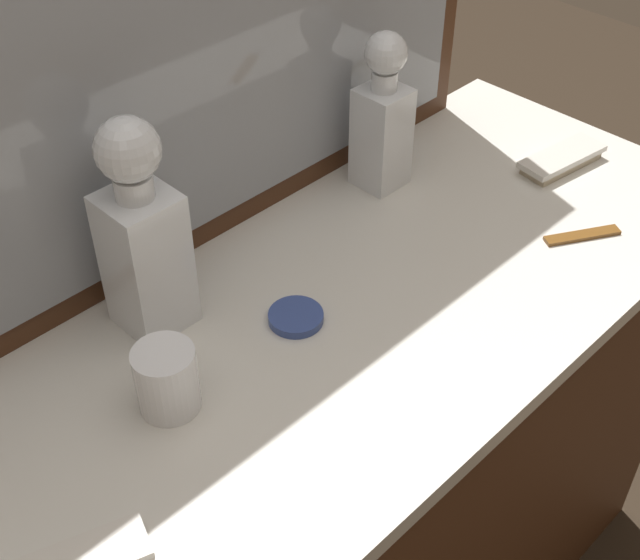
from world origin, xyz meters
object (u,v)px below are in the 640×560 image
Objects in this scene: crystal_decanter_front at (382,126)px; porcelain_dish at (296,317)px; silver_brush_far_right at (562,160)px; tortoiseshell_comb at (582,235)px; crystal_tumbler_center at (167,382)px; crystal_decanter_center at (144,247)px.

porcelain_dish is (-0.32, -0.14, -0.10)m from crystal_decanter_front.
crystal_decanter_front is 1.56× the size of silver_brush_far_right.
porcelain_dish reaches higher than tortoiseshell_comb.
crystal_tumbler_center is 0.21m from porcelain_dish.
crystal_tumbler_center reaches higher than tortoiseshell_comb.
porcelain_dish is at bearing -0.15° from crystal_tumbler_center.
silver_brush_far_right is at bearing -36.55° from crystal_decanter_front.
tortoiseshell_comb is at bearing -137.73° from silver_brush_far_right.
porcelain_dish is at bearing 158.11° from tortoiseshell_comb.
crystal_tumbler_center is 0.77× the size of tortoiseshell_comb.
crystal_tumbler_center is (-0.08, -0.13, -0.08)m from crystal_decanter_center.
crystal_decanter_center is 1.83× the size of silver_brush_far_right.
crystal_tumbler_center is 0.78m from silver_brush_far_right.
crystal_decanter_center reaches higher than porcelain_dish.
tortoiseshell_comb is (0.64, -0.17, -0.04)m from crystal_tumbler_center.
silver_brush_far_right is (0.78, -0.04, -0.03)m from crystal_tumbler_center.
crystal_decanter_front is at bearing 143.45° from silver_brush_far_right.
tortoiseshell_comb is (0.56, -0.31, -0.12)m from crystal_decanter_center.
crystal_decanter_front is at bearing 0.82° from crystal_decanter_center.
crystal_decanter_center is 0.65m from tortoiseshell_comb.
silver_brush_far_right is 1.47× the size of tortoiseshell_comb.
tortoiseshell_comb is at bearing -71.60° from crystal_decanter_front.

